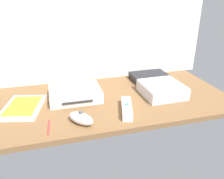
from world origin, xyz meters
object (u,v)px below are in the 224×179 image
Objects in this scene: mini_computer at (162,89)px; game_case at (23,107)px; network_router at (149,77)px; stylus_pen at (49,126)px; remote_wand at (127,108)px; remote_classic_pad at (73,88)px; remote_nunchuk at (81,118)px; game_console at (75,94)px.

mini_computer is 0.80× the size of game_case.
network_router is 59.15cm from stylus_pen.
game_case is 1.42× the size of remote_wand.
remote_classic_pad is (-39.61, -12.21, 3.71)cm from network_router.
remote_nunchuk is at bearing -152.78° from remote_wand.
remote_classic_pad reaches higher than remote_wand.
remote_classic_pad reaches higher than mini_computer.
game_case is 20.57cm from remote_classic_pad.
remote_wand is (17.17, -16.78, -0.69)cm from game_console.
mini_computer is 1.16× the size of remote_classic_pad.
remote_wand is 1.46× the size of remote_nunchuk.
game_case reaches higher than stylus_pen.
remote_wand is at bearing -45.18° from remote_classic_pad.
stylus_pen is (-10.73, -18.82, -5.06)cm from remote_classic_pad.
mini_computer reaches higher than game_console.
remote_classic_pad is at bearing -129.11° from game_console.
game_console is at bearing 59.77° from stylus_pen.
game_case is 2.41× the size of stylus_pen.
remote_nunchuk reaches higher than network_router.
network_router is 1.19× the size of remote_wand.
remote_wand is at bearing -29.47° from remote_nunchuk.
mini_computer reaches higher than remote_nunchuk.
mini_computer is at bearing 43.31° from remote_wand.
mini_computer is 1.65× the size of remote_nunchuk.
game_console is 0.98× the size of game_case.
remote_nunchuk reaches higher than remote_wand.
mini_computer reaches higher than stylus_pen.
remote_nunchuk reaches higher than stylus_pen.
network_router is 35.42cm from remote_wand.
remote_wand is at bearing -5.21° from game_case.
remote_wand is at bearing -43.59° from game_console.
stylus_pen is at bearing -123.49° from remote_classic_pad.
network_router is 41.62cm from remote_classic_pad.
mini_computer is 22.14cm from remote_wand.
mini_computer is at bearing -20.62° from remote_nunchuk.
network_router reaches higher than stylus_pen.
network_router is 1.21× the size of remote_classic_pad.
remote_wand is 1.69× the size of stylus_pen.
network_router is at bearing 83.55° from mini_computer.
game_console is 2.36× the size of stylus_pen.
game_case is at bearing 177.23° from mini_computer.
mini_computer is at bearing 15.26° from stylus_pen.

